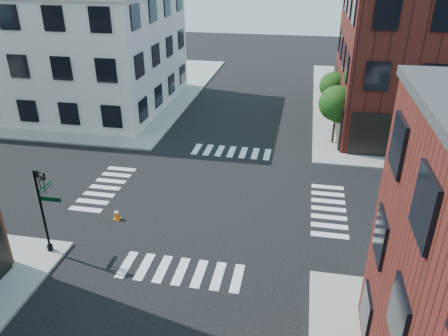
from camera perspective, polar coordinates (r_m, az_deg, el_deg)
ground at (r=26.82m, az=-1.58°, el=-3.92°), size 120.00×120.00×0.00m
sidewalk_nw at (r=52.54m, az=-19.72°, el=10.01°), size 30.00×30.00×0.15m
building_nw at (r=46.18m, az=-21.57°, el=14.60°), size 22.00×16.00×11.00m
tree_near at (r=34.28m, az=14.58°, el=7.92°), size 2.69×2.69×4.49m
tree_far at (r=40.10m, az=14.17°, el=10.17°), size 2.43×2.43×4.07m
signal_pole at (r=22.49m, az=-22.51°, el=-4.16°), size 1.29×1.24×4.60m
traffic_cone at (r=25.37m, az=-13.85°, el=-5.86°), size 0.40×0.40×0.66m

